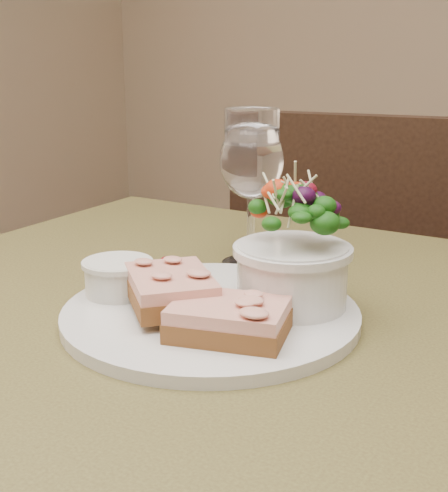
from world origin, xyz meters
The scene contains 9 objects.
cafe_table centered at (0.00, 0.00, 0.65)m, with size 0.80×0.80×0.75m.
chair_far centered at (-0.07, 0.71, 0.29)m, with size 0.48×0.48×0.90m.
dinner_plate centered at (0.03, -0.02, 0.76)m, with size 0.29×0.29×0.01m, color silver.
sandwich_front centered at (0.07, -0.06, 0.78)m, with size 0.12×0.10×0.03m.
sandwich_back centered at (0.00, -0.04, 0.78)m, with size 0.13×0.12×0.03m.
ramekin centered at (-0.08, -0.03, 0.78)m, with size 0.07×0.07×0.04m.
salad_bowl centered at (0.09, 0.03, 0.82)m, with size 0.11×0.11×0.13m.
garnish centered at (-0.06, 0.05, 0.77)m, with size 0.05×0.04×0.02m.
wine_glass centered at (-0.02, 0.16, 0.87)m, with size 0.08×0.08×0.18m.
Camera 1 is at (0.36, -0.55, 1.01)m, focal length 50.00 mm.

